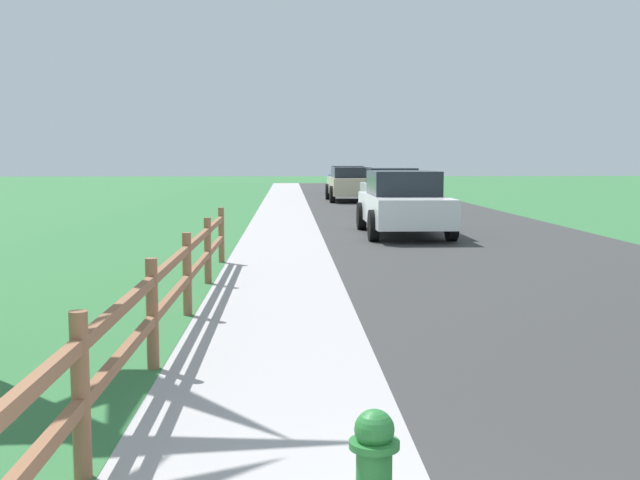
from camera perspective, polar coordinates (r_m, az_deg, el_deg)
The scene contains 9 objects.
ground_plane at distance 26.66m, azimuth -0.55°, elevation 1.87°, with size 120.00×120.00×0.00m, color #336E3B.
road_asphalt at distance 28.97m, azimuth 6.27°, elevation 2.18°, with size 7.00×66.00×0.01m, color #353535.
curb_concrete at distance 28.73m, azimuth -6.67°, elevation 2.14°, with size 6.00×66.00×0.01m, color #A9A4A5.
grass_verge at distance 28.88m, azimuth -9.64°, elevation 2.12°, with size 5.00×66.00×0.00m, color #336E3B.
rail_fence at distance 8.37m, azimuth -10.85°, elevation -3.16°, with size 0.11×12.28×1.02m.
parked_suv_white at distance 19.64m, azimuth 6.15°, elevation 2.73°, with size 2.06×4.87×1.61m.
parked_car_silver at distance 27.30m, azimuth 5.27°, elevation 3.60°, with size 2.10×4.66×1.60m.
parked_car_beige at distance 35.31m, azimuth 2.25°, elevation 4.19°, with size 2.12×4.70×1.55m.
parked_car_blue at distance 42.71m, azimuth 2.02°, elevation 4.47°, with size 2.18×4.66×1.53m.
Camera 1 is at (-0.84, -1.58, 1.91)m, focal length 43.41 mm.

